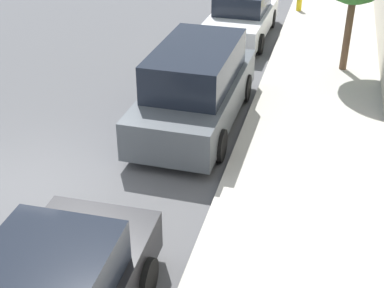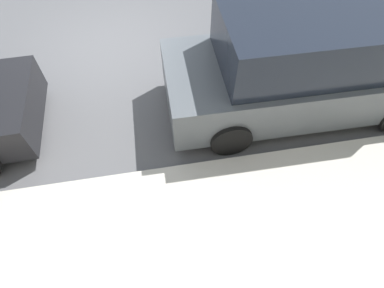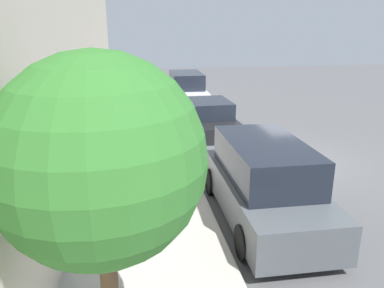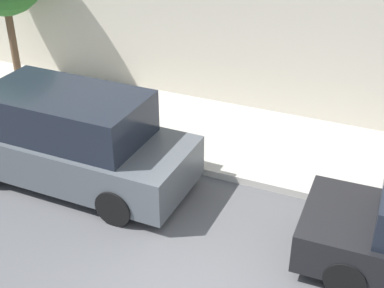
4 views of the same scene
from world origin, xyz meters
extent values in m
plane|color=#515154|center=(0.00, 0.00, 0.00)|extent=(60.00, 60.00, 0.00)
cube|color=#B2ADA3|center=(5.07, 0.00, 0.07)|extent=(3.15, 32.00, 0.15)
cube|color=silver|center=(2.16, -9.70, 0.64)|extent=(2.02, 4.95, 0.84)
cube|color=black|center=(2.16, -9.70, 1.48)|extent=(1.75, 3.14, 0.84)
cylinder|color=black|center=(1.26, -8.18, 0.31)|extent=(0.22, 0.62, 0.62)
cylinder|color=black|center=(3.06, -8.18, 0.31)|extent=(0.22, 0.62, 0.62)
cylinder|color=black|center=(1.26, -11.22, 0.31)|extent=(0.22, 0.62, 0.62)
cylinder|color=black|center=(3.06, -11.22, 0.31)|extent=(0.22, 0.62, 0.62)
cube|color=black|center=(2.19, -3.38, 0.56)|extent=(1.92, 4.55, 0.68)
cube|color=black|center=(2.19, -3.28, 1.22)|extent=(1.64, 2.14, 0.64)
cylinder|color=black|center=(1.34, -1.99, 0.32)|extent=(0.22, 0.64, 0.64)
cylinder|color=black|center=(3.04, -1.99, 0.32)|extent=(0.22, 0.64, 0.64)
cylinder|color=black|center=(1.34, -4.78, 0.32)|extent=(0.22, 0.64, 0.64)
cylinder|color=black|center=(3.04, -4.78, 0.32)|extent=(0.22, 0.64, 0.64)
cube|color=#4C5156|center=(2.35, 3.56, 0.64)|extent=(1.95, 4.92, 0.84)
cube|color=black|center=(2.35, 3.56, 1.48)|extent=(1.70, 3.12, 0.84)
cylinder|color=black|center=(1.45, 5.08, 0.35)|extent=(0.22, 0.70, 0.70)
cylinder|color=black|center=(3.25, 5.08, 0.35)|extent=(0.22, 0.70, 0.70)
cylinder|color=black|center=(1.45, 2.04, 0.35)|extent=(0.22, 0.70, 0.70)
cylinder|color=black|center=(3.25, 2.04, 0.35)|extent=(0.22, 0.70, 0.70)
cylinder|color=#ADADB2|center=(3.95, -10.85, 0.66)|extent=(0.07, 0.07, 1.02)
cube|color=#2D2D33|center=(3.95, -10.85, 1.31)|extent=(0.11, 0.15, 0.28)
cube|color=red|center=(3.95, -10.85, 1.47)|extent=(0.04, 0.09, 0.05)
sphere|color=#2D6B28|center=(5.63, 7.60, 3.11)|extent=(2.18, 2.18, 2.18)
camera|label=1|loc=(5.21, -7.37, 5.90)|focal=50.00mm
camera|label=2|loc=(6.05, 0.91, 4.35)|focal=28.00mm
camera|label=3|loc=(5.29, 11.21, 4.38)|focal=35.00mm
camera|label=4|loc=(-4.99, -2.27, 6.00)|focal=50.00mm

